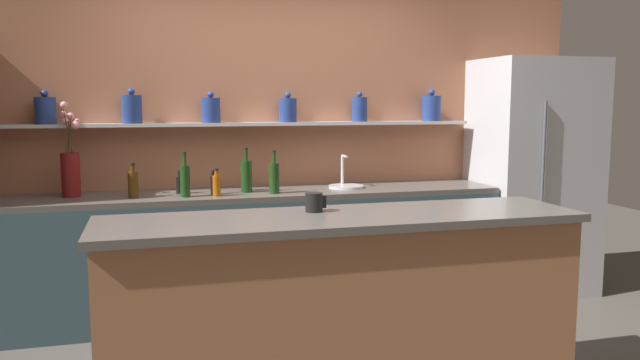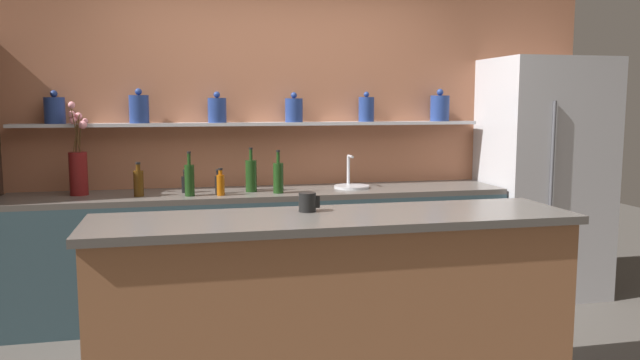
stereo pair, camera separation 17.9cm
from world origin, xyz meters
The scene contains 15 objects.
back_wall_unit centered at (0.00, 1.60, 1.30)m, with size 5.20×0.28×2.60m.
back_counter_unit centered at (-0.15, 1.24, 0.46)m, with size 3.64×0.62×0.92m.
island_counter centered at (0.00, -0.38, 0.51)m, with size 2.39×0.61×1.02m.
refrigerator centered at (2.14, 1.20, 0.96)m, with size 0.91×0.73×1.92m.
flower_vase centered at (-1.44, 1.32, 1.13)m, with size 0.14×0.16×0.66m.
sink_fixture centered at (0.54, 1.25, 0.95)m, with size 0.27×0.27×0.25m.
bottle_sauce_0 centered at (-0.48, 1.18, 0.99)m, with size 0.05×0.05×0.17m.
bottle_wine_1 centered at (-0.68, 1.10, 1.04)m, with size 0.07×0.07×0.31m.
bottle_sauce_2 centered at (-0.47, 1.07, 1.00)m, with size 0.06×0.06×0.19m.
bottle_sauce_3 centered at (-0.22, 1.31, 1.01)m, with size 0.05×0.05×0.20m.
bottle_sauce_4 centered at (-0.71, 1.27, 0.99)m, with size 0.06×0.06×0.17m.
bottle_wine_5 centered at (-0.23, 1.22, 1.04)m, with size 0.08×0.08×0.32m.
bottle_spirit_6 centered at (-1.03, 1.16, 1.02)m, with size 0.07×0.07×0.24m.
bottle_wine_7 centered at (-0.05, 1.10, 1.04)m, with size 0.07×0.07×0.31m.
coffee_mug centered at (-0.12, -0.26, 1.07)m, with size 0.11×0.09×0.10m.
Camera 2 is at (-0.74, -3.31, 1.57)m, focal length 35.00 mm.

